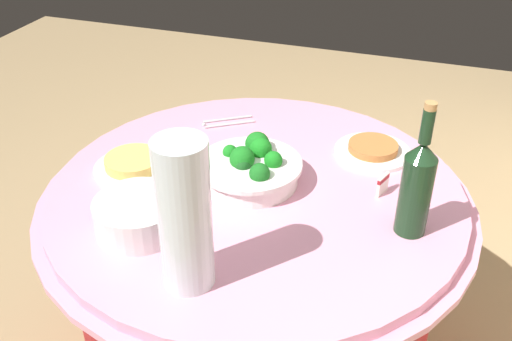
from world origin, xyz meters
TOP-DOWN VIEW (x-y plane):
  - buffet_table at (0.00, 0.00)m, footprint 1.16×1.16m
  - broccoli_bowl at (-0.02, -0.02)m, footprint 0.28×0.28m
  - plate_stack at (0.26, -0.20)m, footprint 0.21×0.21m
  - wine_bottle at (0.06, 0.41)m, footprint 0.07×0.07m
  - decorative_fruit_vase at (0.39, -0.02)m, footprint 0.11×0.11m
  - serving_tongs at (-0.31, -0.21)m, footprint 0.13×0.16m
  - food_plate_peanuts at (-0.27, 0.26)m, footprint 0.22×0.22m
  - food_plate_noodles at (0.03, -0.35)m, footprint 0.22×0.22m
  - label_placard_front at (-0.08, 0.32)m, footprint 0.05×0.03m

SIDE VIEW (x-z plane):
  - buffet_table at x=0.00m, z-range 0.01..0.75m
  - serving_tongs at x=-0.31m, z-range 0.74..0.75m
  - food_plate_peanuts at x=-0.27m, z-range 0.74..0.77m
  - food_plate_noodles at x=0.03m, z-range 0.74..0.78m
  - label_placard_front at x=-0.08m, z-range 0.74..0.80m
  - plate_stack at x=0.26m, z-range 0.74..0.82m
  - broccoli_bowl at x=-0.02m, z-range 0.73..0.84m
  - wine_bottle at x=0.06m, z-range 0.70..1.04m
  - decorative_fruit_vase at x=0.39m, z-range 0.73..1.07m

